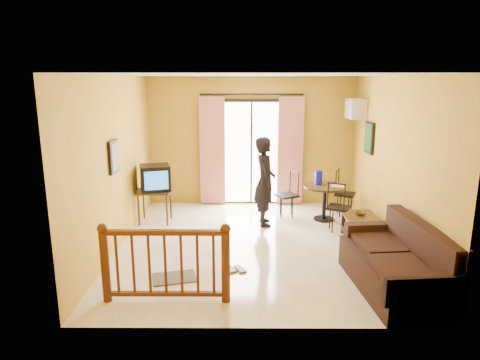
{
  "coord_description": "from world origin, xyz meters",
  "views": [
    {
      "loc": [
        -0.2,
        -6.81,
        2.74
      ],
      "look_at": [
        -0.24,
        0.2,
        1.08
      ],
      "focal_mm": 32.0,
      "sensor_mm": 36.0,
      "label": 1
    }
  ],
  "objects_px": {
    "television": "(155,178)",
    "standing_person": "(265,181)",
    "coffee_table": "(362,226)",
    "sofa": "(398,266)",
    "dining_table": "(325,193)"
  },
  "relations": [
    {
      "from": "television",
      "to": "coffee_table",
      "type": "height_order",
      "value": "television"
    },
    {
      "from": "dining_table",
      "to": "standing_person",
      "type": "xyz_separation_m",
      "value": [
        -1.2,
        -0.27,
        0.3
      ]
    },
    {
      "from": "dining_table",
      "to": "coffee_table",
      "type": "height_order",
      "value": "dining_table"
    },
    {
      "from": "dining_table",
      "to": "standing_person",
      "type": "relative_size",
      "value": 0.5
    },
    {
      "from": "television",
      "to": "standing_person",
      "type": "xyz_separation_m",
      "value": [
        2.1,
        -0.11,
        -0.04
      ]
    },
    {
      "from": "television",
      "to": "standing_person",
      "type": "relative_size",
      "value": 0.39
    },
    {
      "from": "dining_table",
      "to": "standing_person",
      "type": "height_order",
      "value": "standing_person"
    },
    {
      "from": "television",
      "to": "dining_table",
      "type": "relative_size",
      "value": 0.79
    },
    {
      "from": "sofa",
      "to": "standing_person",
      "type": "relative_size",
      "value": 1.18
    },
    {
      "from": "television",
      "to": "standing_person",
      "type": "height_order",
      "value": "standing_person"
    },
    {
      "from": "dining_table",
      "to": "coffee_table",
      "type": "xyz_separation_m",
      "value": [
        0.42,
        -1.21,
        -0.26
      ]
    },
    {
      "from": "dining_table",
      "to": "coffee_table",
      "type": "relative_size",
      "value": 0.85
    },
    {
      "from": "coffee_table",
      "to": "sofa",
      "type": "xyz_separation_m",
      "value": [
        0.01,
        -1.7,
        0.05
      ]
    },
    {
      "from": "coffee_table",
      "to": "sofa",
      "type": "height_order",
      "value": "sofa"
    },
    {
      "from": "coffee_table",
      "to": "dining_table",
      "type": "bearing_deg",
      "value": 109.16
    }
  ]
}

